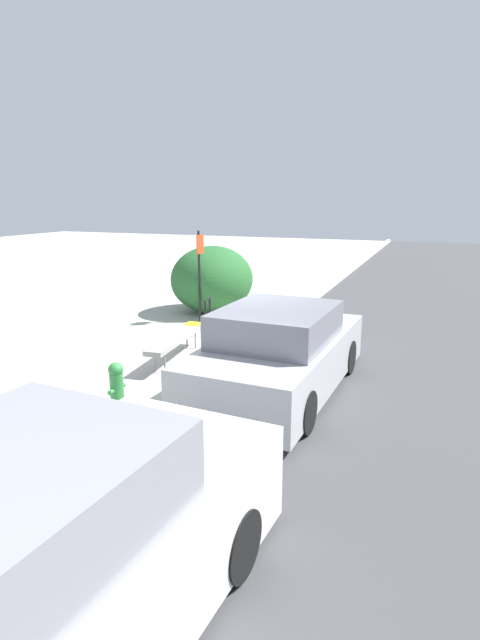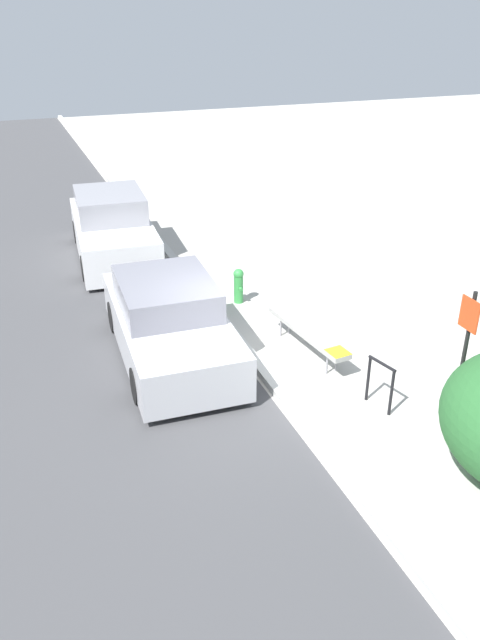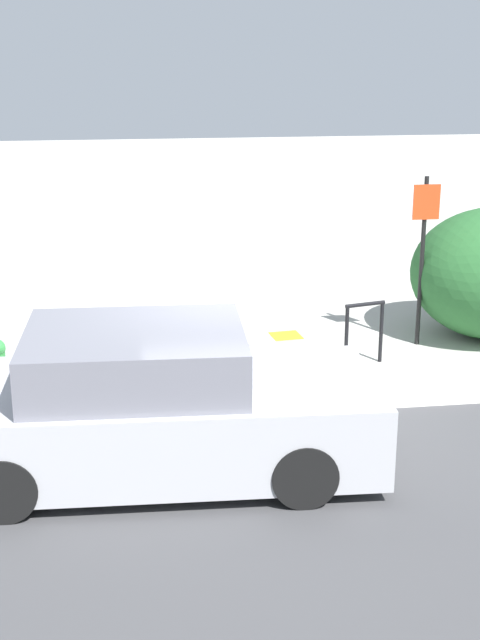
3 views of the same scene
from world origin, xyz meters
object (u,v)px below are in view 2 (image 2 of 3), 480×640
bench (308,332)px  parked_car_far (113,229)px  bike_rack (380,380)px  sign_post (464,352)px  parked_car_near (169,322)px  fire_hydrant (239,285)px

bench → parked_car_far: size_ratio=0.50×
bench → bike_rack: bearing=1.5°
sign_post → parked_car_far: bearing=-160.4°
bike_rack → parked_car_near: (-2.83, -2.62, 0.15)m
parked_car_near → bike_rack: bearing=45.4°
bench → parked_car_near: 2.52m
bench → bike_rack: (1.96, 0.27, 0.07)m
bike_rack → sign_post: (0.95, 0.66, 0.88)m
fire_hydrant → parked_car_far: bearing=-152.4°
fire_hydrant → parked_car_near: 2.58m
bike_rack → bench: bearing=-172.3°
parked_car_far → fire_hydrant: bearing=31.6°
bike_rack → parked_car_near: bearing=-137.2°
bench → parked_car_far: (-6.26, -2.35, 0.28)m
bench → parked_car_near: parked_car_near is taller
bench → fire_hydrant: bearing=-177.4°
fire_hydrant → parked_car_near: (1.66, -1.96, 0.24)m
bike_rack → sign_post: size_ratio=0.36×
bench → parked_car_near: (-0.86, -2.35, 0.22)m
sign_post → fire_hydrant: bearing=-166.4°
parked_car_far → bike_rack: bearing=21.6°
fire_hydrant → parked_car_near: size_ratio=0.18×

